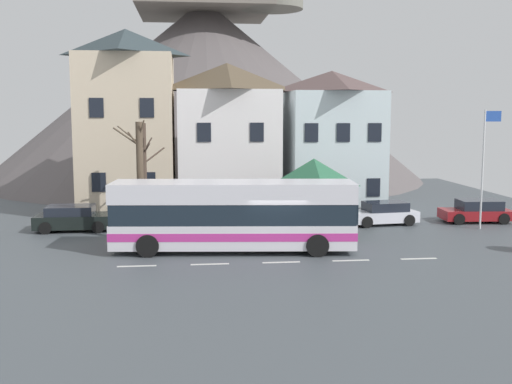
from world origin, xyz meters
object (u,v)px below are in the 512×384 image
object	(u,v)px
bus_shelter	(314,173)
flagpole	(485,160)
parked_car_01	(74,218)
hilltop_castle	(205,86)
public_bench	(281,217)
pedestrian_00	(304,225)
transit_bus	(233,216)
parked_car_03	(299,213)
parked_car_02	(383,213)
townhouse_02	(331,141)
pedestrian_01	(314,223)
bare_tree_01	(144,175)
bare_tree_02	(140,180)
townhouse_00	(127,123)
parked_car_00	(477,211)
townhouse_01	(227,138)

from	to	relation	value
bus_shelter	flagpole	size ratio (longest dim) A/B	0.61
parked_car_01	flagpole	world-z (taller)	flagpole
hilltop_castle	parked_car_01	world-z (taller)	hilltop_castle
bus_shelter	public_bench	xyz separation A→B (m)	(-1.38, 2.26, -2.66)
pedestrian_00	transit_bus	bearing A→B (deg)	-153.54
parked_car_03	public_bench	xyz separation A→B (m)	(-1.00, 0.07, -0.22)
parked_car_02	pedestrian_00	bearing A→B (deg)	30.61
parked_car_02	parked_car_03	xyz separation A→B (m)	(-4.74, 0.41, 0.05)
transit_bus	townhouse_02	bearing A→B (deg)	63.65
bus_shelter	public_bench	size ratio (longest dim) A/B	2.76
parked_car_02	pedestrian_01	xyz separation A→B (m)	(-4.64, -3.33, 0.15)
parked_car_02	pedestrian_01	size ratio (longest dim) A/B	2.67
hilltop_castle	parked_car_02	bearing A→B (deg)	-71.26
parked_car_01	parked_car_03	xyz separation A→B (m)	(12.28, 0.41, 0.02)
hilltop_castle	bare_tree_01	world-z (taller)	hilltop_castle
parked_car_03	bare_tree_01	distance (m)	8.82
parked_car_02	parked_car_03	distance (m)	4.76
bare_tree_02	transit_bus	bearing A→B (deg)	-32.27
townhouse_00	transit_bus	size ratio (longest dim) A/B	1.02
transit_bus	pedestrian_00	size ratio (longest dim) A/B	7.14
townhouse_00	transit_bus	bearing A→B (deg)	-63.18
public_bench	bare_tree_02	bearing A→B (deg)	-154.58
flagpole	bus_shelter	bearing A→B (deg)	179.09
parked_car_00	flagpole	bearing A→B (deg)	74.73
pedestrian_00	pedestrian_01	size ratio (longest dim) A/B	1.04
townhouse_00	bare_tree_02	distance (m)	9.04
townhouse_00	hilltop_castle	world-z (taller)	hilltop_castle
hilltop_castle	pedestrian_00	size ratio (longest dim) A/B	26.58
hilltop_castle	transit_bus	xyz separation A→B (m)	(0.32, -32.90, -7.24)
townhouse_01	bare_tree_02	size ratio (longest dim) A/B	1.58
townhouse_01	bare_tree_02	distance (m)	9.99
public_bench	bare_tree_01	distance (m)	7.93
bare_tree_01	pedestrian_01	bearing A→B (deg)	-22.23
townhouse_01	bare_tree_02	xyz separation A→B (m)	(-4.80, -8.60, -1.67)
parked_car_01	public_bench	bearing A→B (deg)	1.97
parked_car_02	pedestrian_00	xyz separation A→B (m)	(-5.27, -4.04, 0.17)
townhouse_01	parked_car_00	xyz separation A→B (m)	(14.03, -5.39, -4.03)
townhouse_02	parked_car_03	size ratio (longest dim) A/B	1.95
bare_tree_01	bus_shelter	bearing A→B (deg)	-12.50
transit_bus	pedestrian_01	bearing A→B (deg)	36.15
townhouse_02	hilltop_castle	bearing A→B (deg)	109.08
townhouse_00	bare_tree_01	distance (m)	6.07
pedestrian_00	flagpole	size ratio (longest dim) A/B	0.24
transit_bus	bare_tree_02	xyz separation A→B (m)	(-4.36, 2.75, 1.39)
public_bench	bare_tree_01	world-z (taller)	bare_tree_01
bare_tree_02	parked_car_01	bearing A→B (deg)	140.95
parked_car_01	bare_tree_01	bearing A→B (deg)	2.57
townhouse_01	bare_tree_02	world-z (taller)	townhouse_01
parked_car_02	bare_tree_02	world-z (taller)	bare_tree_02
townhouse_00	pedestrian_01	xyz separation A→B (m)	(9.94, -8.79, -4.87)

